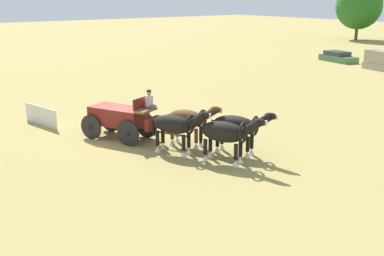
% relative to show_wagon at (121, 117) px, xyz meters
% --- Properties ---
extents(ground_plane, '(220.00, 220.00, 0.00)m').
position_rel_show_wagon_xyz_m(ground_plane, '(-0.14, -0.07, -1.16)').
color(ground_plane, '#9E8C4C').
extents(show_wagon, '(5.75, 3.24, 2.69)m').
position_rel_show_wagon_xyz_m(show_wagon, '(0.00, 0.00, 0.00)').
color(show_wagon, maroon).
rests_on(show_wagon, ground).
extents(draft_horse_rear_near, '(2.87, 1.71, 2.19)m').
position_rel_show_wagon_xyz_m(draft_horse_rear_near, '(3.08, 2.09, 0.16)').
color(draft_horse_rear_near, brown).
rests_on(draft_horse_rear_near, ground).
extents(draft_horse_rear_off, '(2.96, 1.74, 2.22)m').
position_rel_show_wagon_xyz_m(draft_horse_rear_off, '(3.62, 0.90, 0.18)').
color(draft_horse_rear_off, black).
rests_on(draft_horse_rear_off, ground).
extents(draft_horse_lead_near, '(3.09, 1.81, 2.20)m').
position_rel_show_wagon_xyz_m(draft_horse_lead_near, '(5.45, 3.15, 0.18)').
color(draft_horse_lead_near, black).
rests_on(draft_horse_lead_near, ground).
extents(draft_horse_lead_off, '(3.04, 1.80, 2.23)m').
position_rel_show_wagon_xyz_m(draft_horse_lead_off, '(5.98, 1.96, 0.19)').
color(draft_horse_lead_off, black).
rests_on(draft_horse_lead_off, ground).
extents(parked_vehicle_a, '(4.81, 2.76, 1.14)m').
position_rel_show_wagon_xyz_m(parked_vehicle_a, '(-11.21, 33.61, -0.67)').
color(parked_vehicle_a, '#477047').
rests_on(parked_vehicle_a, ground).
extents(tree_a, '(7.41, 7.41, 9.09)m').
position_rel_show_wagon_xyz_m(tree_a, '(-25.62, 58.16, 4.21)').
color(tree_a, brown).
rests_on(tree_a, ground).
extents(sponsor_banner, '(3.15, 0.66, 1.10)m').
position_rel_show_wagon_xyz_m(sponsor_banner, '(-5.18, -2.38, -0.61)').
color(sponsor_banner, silver).
rests_on(sponsor_banner, ground).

